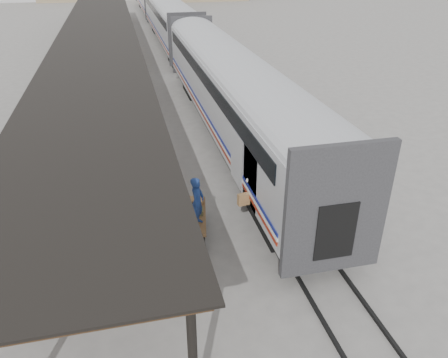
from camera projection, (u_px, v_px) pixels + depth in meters
name	position (u px, v px, depth m)	size (l,w,h in m)	color
ground	(199.00, 228.00, 15.90)	(160.00, 160.00, 0.00)	slate
train	(169.00, 18.00, 44.33)	(3.45, 76.01, 4.01)	silver
canopy	(99.00, 21.00, 33.96)	(4.90, 64.30, 4.15)	#422B19
rails	(171.00, 44.00, 45.74)	(1.54, 150.00, 0.12)	black
baggage_cart	(188.00, 220.00, 15.21)	(1.65, 2.58, 0.86)	brown
suitcase_stack	(185.00, 205.00, 15.32)	(1.30, 1.16, 0.57)	#343436
luggage_tug	(109.00, 91.00, 29.00)	(0.90, 1.45, 1.27)	maroon
porter	(197.00, 202.00, 14.20)	(0.63, 0.41, 1.73)	navy
pedestrian	(119.00, 89.00, 28.44)	(1.07, 0.44, 1.82)	black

